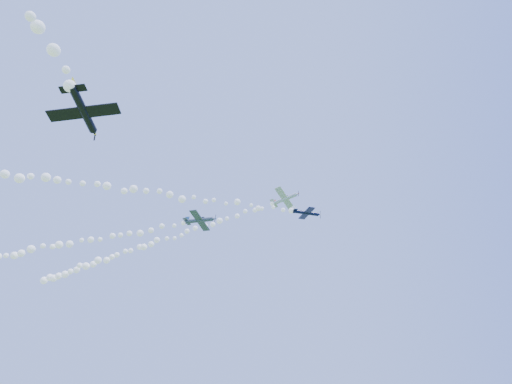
# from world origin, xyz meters

# --- Properties ---
(plane_white) EXTENTS (6.69, 6.80, 2.44)m
(plane_white) POSITION_xyz_m (5.86, 12.61, 55.74)
(plane_white) COLOR silver
(smoke_trail_white) EXTENTS (73.20, 33.66, 2.92)m
(smoke_trail_white) POSITION_xyz_m (-32.51, 29.52, 55.42)
(smoke_trail_white) COLOR white
(plane_navy) EXTENTS (6.07, 6.36, 1.87)m
(plane_navy) POSITION_xyz_m (10.12, 7.69, 48.54)
(plane_navy) COLOR black
(smoke_trail_navy) EXTENTS (75.68, 29.53, 2.48)m
(smoke_trail_navy) POSITION_xyz_m (-29.37, -6.98, 48.34)
(smoke_trail_navy) COLOR white
(plane_grey) EXTENTS (6.87, 7.30, 2.55)m
(plane_grey) POSITION_xyz_m (-10.77, 5.17, 46.81)
(plane_grey) COLOR #3C4558
(smoke_trail_grey) EXTENTS (80.53, 16.63, 3.12)m
(smoke_trail_grey) POSITION_xyz_m (-53.04, 12.82, 46.42)
(smoke_trail_grey) COLOR white
(plane_black) EXTENTS (8.41, 8.04, 2.63)m
(plane_black) POSITION_xyz_m (-15.78, -31.46, 39.43)
(plane_black) COLOR black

